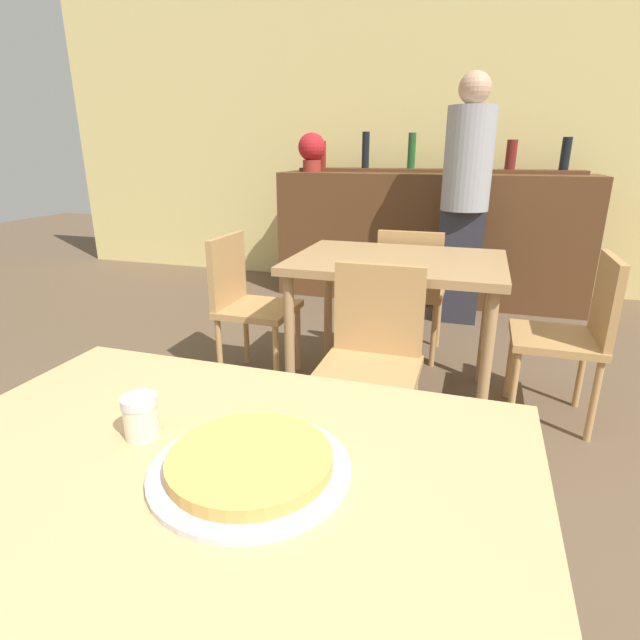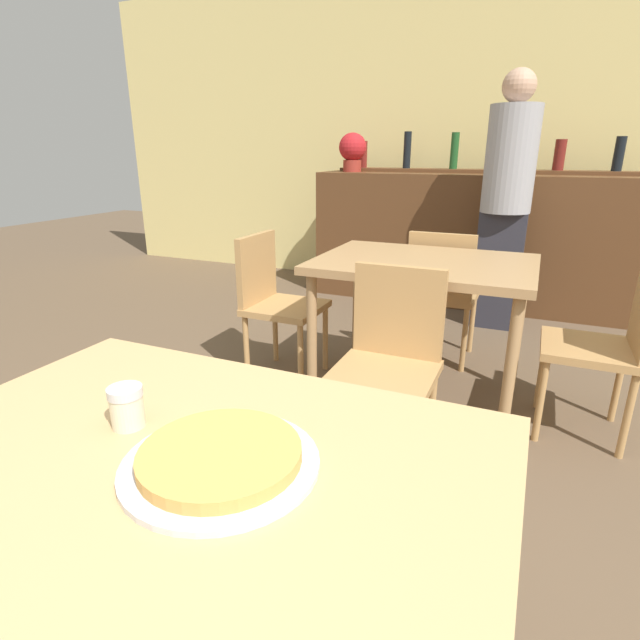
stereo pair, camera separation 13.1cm
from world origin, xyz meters
TOP-DOWN VIEW (x-y plane):
  - wall_back at (0.00, 4.31)m, footprint 8.00×0.05m
  - dining_table_near at (0.00, 0.00)m, footprint 1.15×0.84m
  - dining_table_far at (0.05, 1.81)m, footprint 1.03×0.78m
  - bar_counter at (0.00, 3.80)m, footprint 2.60×0.56m
  - bar_back_shelf at (0.02, 3.94)m, footprint 2.39×0.24m
  - chair_far_side_front at (0.05, 1.25)m, footprint 0.40×0.40m
  - chair_far_side_back at (0.05, 2.37)m, footprint 0.40×0.40m
  - chair_far_side_left at (-0.80, 1.81)m, footprint 0.40×0.40m
  - chair_far_side_right at (0.89, 1.81)m, footprint 0.40×0.40m
  - pizza_tray at (0.08, 0.02)m, footprint 0.35×0.35m
  - cheese_shaker at (-0.16, 0.06)m, footprint 0.07×0.07m
  - person_standing at (0.30, 3.22)m, footprint 0.34×0.34m
  - potted_plant at (-1.05, 3.75)m, footprint 0.24×0.24m

SIDE VIEW (x-z plane):
  - chair_far_side_front at x=0.05m, z-range 0.07..0.89m
  - chair_far_side_back at x=0.05m, z-range 0.07..0.89m
  - chair_far_side_left at x=-0.80m, z-range 0.07..0.89m
  - chair_far_side_right at x=0.89m, z-range 0.07..0.89m
  - bar_counter at x=0.00m, z-range 0.00..1.08m
  - dining_table_near at x=0.00m, z-range 0.29..1.04m
  - dining_table_far at x=0.05m, z-range 0.29..1.05m
  - pizza_tray at x=0.08m, z-range 0.74..0.78m
  - cheese_shaker at x=-0.16m, z-range 0.74..0.83m
  - person_standing at x=0.30m, z-range 0.08..1.86m
  - bar_back_shelf at x=0.02m, z-range 0.98..1.32m
  - potted_plant at x=-1.05m, z-range 1.10..1.43m
  - wall_back at x=0.00m, z-range 0.00..2.80m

